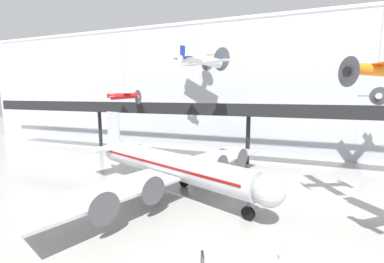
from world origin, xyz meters
The scene contains 10 objects.
hangar_back_wall centered at (0.00, 38.75, 12.92)m, with size 140.00×3.00×25.83m.
mezzanine_walkway centered at (0.00, 29.29, 8.48)m, with size 110.00×3.20×10.15m.
ceiling_truss_beam centered at (0.00, 25.37, 22.10)m, with size 120.00×0.60×0.60m.
airliner_silver_main centered at (-7.12, 14.26, 3.29)m, with size 27.42×32.09×9.07m.
suspended_plane_white_twin centered at (-4.94, 20.86, 16.09)m, with size 8.43×7.67×6.93m.
suspended_plane_red_highwing centered at (-19.68, 24.03, 11.33)m, with size 6.50×5.83×11.65m.
suspended_plane_cream_biplane centered at (-9.67, 32.98, 17.74)m, with size 7.65×6.47×5.75m.
suspended_plane_orange_highwing centered at (13.18, 14.91, 13.80)m, with size 6.37×7.22×9.42m.
stanchion_barrier centered at (5.91, 5.19, 0.33)m, with size 0.36×0.36×1.08m.
info_sign_pedestal centered at (0.93, 2.83, 0.46)m, with size 0.47×0.66×1.24m.
Camera 1 is at (5.81, -12.49, 11.70)m, focal length 24.00 mm.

